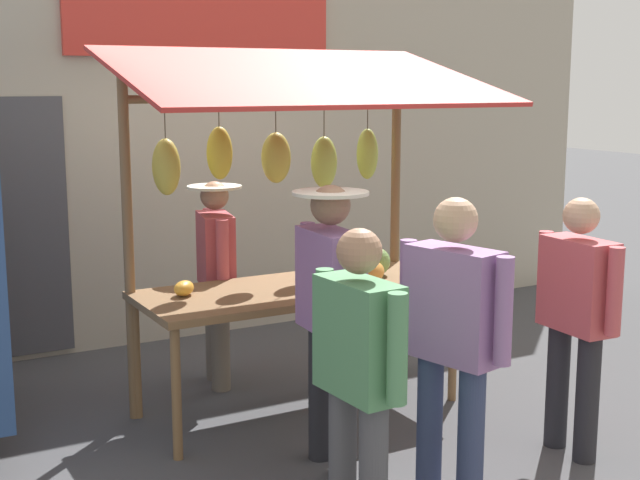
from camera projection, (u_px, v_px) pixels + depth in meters
name	position (u px, v px, depth m)	size (l,w,h in m)	color
ground_plane	(299.00, 408.00, 6.21)	(40.00, 40.00, 0.00)	#424244
street_backdrop	(178.00, 147.00, 7.78)	(9.00, 0.30, 3.40)	#B2A893
market_stall	(296.00, 189.00, 5.98)	(2.50, 1.46, 2.50)	brown
vendor_with_sunhat	(216.00, 268.00, 6.55)	(0.40, 0.66, 1.55)	#726656
shopper_with_shopping_bag	(452.00, 332.00, 4.57)	(0.33, 0.70, 1.69)	navy
shopper_with_ponytail	(358.00, 369.00, 4.20)	(0.25, 0.69, 1.59)	#4C4C51
shopper_in_grey_tee	(576.00, 309.00, 5.30)	(0.24, 0.68, 1.59)	#232328
shopper_in_striped_shirt	(330.00, 303.00, 5.09)	(0.44, 0.71, 1.69)	#232328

